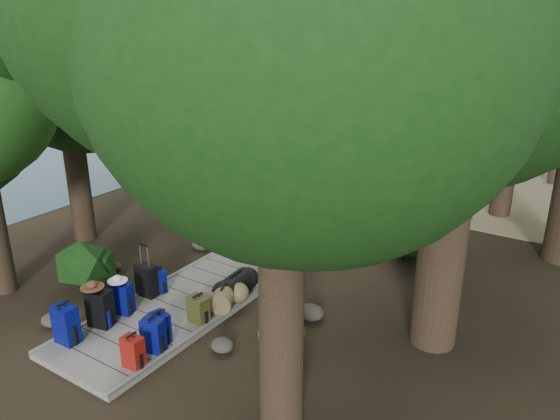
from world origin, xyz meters
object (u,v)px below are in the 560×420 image
Objects in this scene: duffel_right_khaki at (224,297)px; sun_lounger at (494,168)px; duffel_right_black at (236,285)px; lone_suitcase_on_sand at (395,172)px; backpack_left_b at (100,306)px; backpack_right_d at (198,308)px; backpack_left_c at (122,297)px; backpack_right_c at (160,326)px; suitcase_on_boardwalk at (147,280)px; backpack_left_a at (66,322)px; backpack_right_a at (133,350)px; kayak at (357,148)px; backpack_left_d at (158,280)px; backpack_right_b at (153,333)px.

duffel_right_khaki is 0.35× the size of sun_lounger.
duffel_right_black is 9.40m from lone_suitcase_on_sand.
backpack_left_b is 2.28m from duffel_right_khaki.
sun_lounger is (2.22, 13.12, -0.08)m from backpack_right_d.
backpack_left_c reaches higher than backpack_right_c.
backpack_left_b is 1.14× the size of backpack_left_c.
duffel_right_khaki is 0.49m from duffel_right_black.
sun_lounger is (2.66, 2.58, -0.05)m from lone_suitcase_on_sand.
lone_suitcase_on_sand reaches higher than sun_lounger.
duffel_right_khaki is at bearing 15.09° from suitcase_on_boardwalk.
sun_lounger is at bearing 74.40° from backpack_left_a.
backpack_right_a is 15.46m from kayak.
backpack_right_a is at bearing -51.56° from backpack_left_c.
backpack_left_a reaches higher than backpack_left_d.
backpack_left_a reaches higher than backpack_right_c.
duffel_right_black is (1.40, 1.70, -0.10)m from backpack_left_c.
backpack_right_b is 0.99× the size of suitcase_on_boardwalk.
lone_suitcase_on_sand is (-0.44, 10.54, -0.03)m from backpack_right_d.
duffel_right_khaki is (1.53, 0.24, -0.05)m from backpack_left_d.
backpack_right_b reaches higher than backpack_right_d.
duffel_right_khaki is at bearing 88.95° from backpack_right_d.
backpack_right_c is at bearing -61.00° from kayak.
backpack_right_c is at bearing -97.57° from duffel_right_black.
backpack_left_c is (0.06, 1.20, -0.04)m from backpack_left_a.
backpack_right_d is at bearing -120.20° from duffel_right_khaki.
backpack_left_d is 1.63m from duffel_right_black.
backpack_right_b is 2.26m from duffel_right_black.
backpack_left_c reaches higher than backpack_left_d.
backpack_left_d is 0.29× the size of sun_lounger.
duffel_right_khaki is at bearing 86.50° from backpack_right_a.
backpack_right_a reaches higher than sun_lounger.
backpack_left_b reaches higher than lone_suitcase_on_sand.
backpack_left_d is at bearing -65.46° from kayak.
kayak is (-1.89, 14.56, -0.32)m from backpack_left_b.
suitcase_on_boardwalk is at bearing 90.18° from backpack_left_a.
backpack_right_b reaches higher than duffel_right_black.
backpack_right_c is 1.06× the size of backpack_right_d.
backpack_left_c is 1.16× the size of backpack_right_c.
backpack_left_b is at bearing 164.46° from backpack_right_b.
backpack_right_b reaches higher than backpack_right_c.
duffel_right_black is at bearing 75.66° from backpack_right_b.
backpack_right_d is at bearing -93.36° from duffel_right_black.
backpack_left_b reaches higher than backpack_left_c.
duffel_right_khaki is at bearing 72.97° from backpack_right_b.
backpack_left_d is (-0.06, 0.97, -0.08)m from backpack_left_c.
backpack_right_b reaches higher than backpack_right_a.
kayak is (-2.86, 2.95, -0.18)m from lone_suitcase_on_sand.
backpack_left_a is 2.29m from backpack_right_d.
backpack_right_a reaches higher than backpack_right_c.
backpack_left_d is 0.76× the size of lone_suitcase_on_sand.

